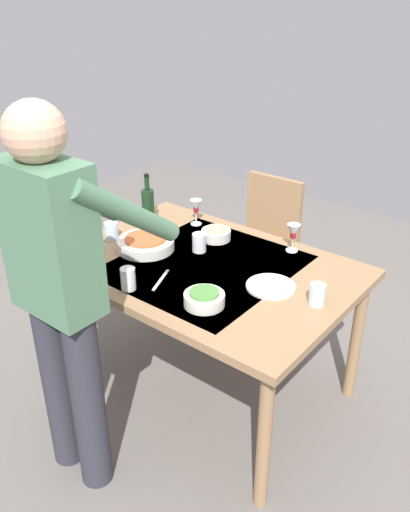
{
  "coord_description": "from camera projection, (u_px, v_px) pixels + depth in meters",
  "views": [
    {
      "loc": [
        -1.44,
        1.82,
        2.02
      ],
      "look_at": [
        0.0,
        0.0,
        0.82
      ],
      "focal_mm": 37.19,
      "sensor_mm": 36.0,
      "label": 1
    }
  ],
  "objects": [
    {
      "name": "wine_glass_right",
      "position": [
        293.0,
        233.0,
        2.73
      ],
      "size": [
        0.07,
        0.07,
        0.15
      ],
      "color": "white",
      "rests_on": "dining_table"
    },
    {
      "name": "person_server",
      "position": [
        62.0,
        288.0,
        2.07
      ],
      "size": [
        0.42,
        0.61,
        1.69
      ],
      "color": "#2D2D38",
      "rests_on": "ground_plane"
    },
    {
      "name": "water_cup_far_left",
      "position": [
        317.0,
        294.0,
        2.29
      ],
      "size": [
        0.07,
        0.07,
        0.1
      ],
      "primitive_type": "cylinder",
      "color": "silver",
      "rests_on": "dining_table"
    },
    {
      "name": "dining_table",
      "position": [
        205.0,
        278.0,
        2.67
      ],
      "size": [
        1.46,
        1.03,
        0.77
      ],
      "color": "#93704C",
      "rests_on": "ground_plane"
    },
    {
      "name": "water_cup_far_right",
      "position": [
        199.0,
        243.0,
        2.75
      ],
      "size": [
        0.07,
        0.07,
        0.1
      ],
      "primitive_type": "cylinder",
      "color": "silver",
      "rests_on": "dining_table"
    },
    {
      "name": "side_bowl_bread",
      "position": [
        216.0,
        234.0,
        2.89
      ],
      "size": [
        0.16,
        0.16,
        0.07
      ],
      "color": "silver",
      "rests_on": "dining_table"
    },
    {
      "name": "side_bowl_salad",
      "position": [
        204.0,
        298.0,
        2.3
      ],
      "size": [
        0.18,
        0.18,
        0.07
      ],
      "color": "silver",
      "rests_on": "dining_table"
    },
    {
      "name": "water_cup_near_right",
      "position": [
        128.0,
        279.0,
        2.41
      ],
      "size": [
        0.07,
        0.07,
        0.11
      ],
      "primitive_type": "cylinder",
      "color": "silver",
      "rests_on": "dining_table"
    },
    {
      "name": "water_cup_near_left",
      "position": [
        111.0,
        231.0,
        2.88
      ],
      "size": [
        0.08,
        0.08,
        0.09
      ],
      "primitive_type": "cylinder",
      "color": "silver",
      "rests_on": "dining_table"
    },
    {
      "name": "ground_plane",
      "position": [
        205.0,
        385.0,
        2.99
      ],
      "size": [
        6.0,
        6.0,
        0.0
      ],
      "primitive_type": "plane",
      "color": "#66605B"
    },
    {
      "name": "serving_bowl_pasta",
      "position": [
        146.0,
        243.0,
        2.78
      ],
      "size": [
        0.3,
        0.3,
        0.07
      ],
      "color": "silver",
      "rests_on": "dining_table"
    },
    {
      "name": "table_fork",
      "position": [
        90.0,
        249.0,
        2.79
      ],
      "size": [
        0.06,
        0.18,
        0.0
      ],
      "primitive_type": "cube",
      "rotation": [
        0.0,
        0.0,
        -0.27
      ],
      "color": "silver",
      "rests_on": "dining_table"
    },
    {
      "name": "wine_glass_left",
      "position": [
        196.0,
        208.0,
        3.03
      ],
      "size": [
        0.07,
        0.07,
        0.15
      ],
      "color": "white",
      "rests_on": "dining_table"
    },
    {
      "name": "dinner_plate_near",
      "position": [
        271.0,
        286.0,
        2.44
      ],
      "size": [
        0.23,
        0.23,
        0.01
      ],
      "primitive_type": "cylinder",
      "color": "silver",
      "rests_on": "dining_table"
    },
    {
      "name": "table_knife",
      "position": [
        161.0,
        280.0,
        2.5
      ],
      "size": [
        0.09,
        0.19,
        0.0
      ],
      "primitive_type": "cube",
      "rotation": [
        0.0,
        0.0,
        0.39
      ],
      "color": "silver",
      "rests_on": "dining_table"
    },
    {
      "name": "chair_near",
      "position": [
        264.0,
        237.0,
        3.49
      ],
      "size": [
        0.4,
        0.4,
        0.91
      ],
      "color": "brown",
      "rests_on": "ground_plane"
    },
    {
      "name": "wine_bottle",
      "position": [
        148.0,
        205.0,
        3.05
      ],
      "size": [
        0.07,
        0.07,
        0.3
      ],
      "color": "black",
      "rests_on": "dining_table"
    }
  ]
}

